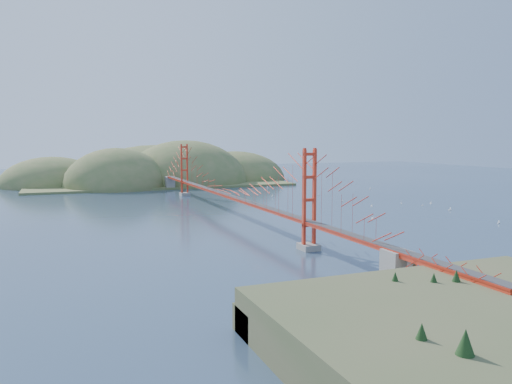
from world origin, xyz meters
name	(u,v)px	position (x,y,z in m)	size (l,w,h in m)	color
ground	(227,214)	(0.00, 0.00, 0.00)	(320.00, 320.00, 0.00)	#2B3D56
bridge	(226,173)	(0.00, 0.18, 7.01)	(2.20, 94.40, 12.00)	gray
approach_viaduct	(447,277)	(0.00, -51.91, 2.55)	(1.40, 12.00, 3.38)	red
promontory	(416,295)	(0.00, -48.50, 0.12)	(9.00, 6.00, 0.24)	#59544C
fort	(414,286)	(0.40, -47.80, 0.67)	(3.70, 2.30, 1.75)	brown
near_bluff	(484,334)	(-4.02, -59.25, 1.46)	(24.00, 20.50, 4.20)	#43502D
far_headlands	(162,182)	(2.21, 68.52, 0.00)	(84.00, 58.00, 25.00)	olive
sailboat_0	(373,218)	(20.19, -13.55, 0.16)	(0.53, 0.62, 0.72)	white
sailboat_13	(499,223)	(35.25, -24.49, 0.14)	(0.54, 0.47, 0.61)	white
sailboat_4	(401,203)	(36.20, -0.22, 0.15)	(0.63, 0.63, 0.66)	white
sailboat_12	(272,196)	(17.59, 20.77, 0.16)	(0.63, 0.55, 0.72)	white
sailboat_15	(267,187)	(24.42, 39.72, 0.16)	(0.65, 0.65, 0.73)	white
sailboat_16	(319,195)	(28.50, 19.38, 0.15)	(0.62, 0.62, 0.65)	white
sailboat_2	(450,209)	(38.83, -10.55, 0.15)	(0.65, 0.65, 0.71)	white
sailboat_7	(281,191)	(23.51, 29.32, 0.16)	(0.68, 0.68, 0.72)	white
sailboat_5	(431,203)	(42.27, -1.64, 0.15)	(0.46, 0.55, 0.64)	white
sailboat_1	(342,201)	(27.72, 7.86, 0.15)	(0.66, 0.66, 0.69)	white
sailboat_17	(370,189)	(47.14, 26.28, 0.15)	(0.58, 0.51, 0.66)	white
sailboat_3	(243,201)	(8.73, 15.56, 0.14)	(0.56, 0.56, 0.64)	white
sailboat_14	(372,205)	(28.90, -0.79, 0.15)	(0.45, 0.55, 0.64)	white
sailboat_8	(315,189)	(33.87, 30.89, 0.14)	(0.56, 0.56, 0.63)	white
sailboat_11	(423,205)	(38.42, -3.77, 0.14)	(0.52, 0.52, 0.57)	white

